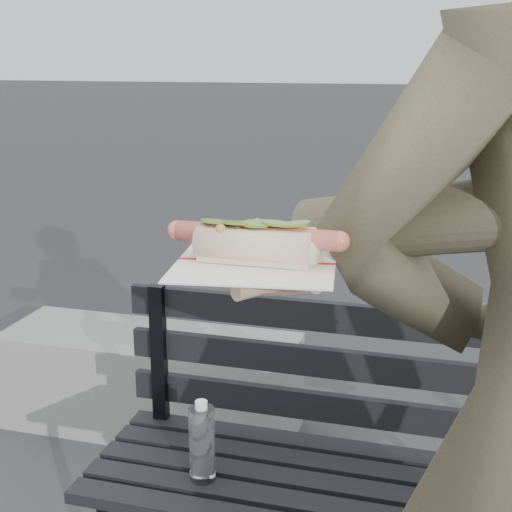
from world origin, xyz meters
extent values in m
cylinder|color=black|center=(-0.67, 0.91, 0.23)|extent=(0.04, 0.04, 0.45)
cube|color=black|center=(0.00, 0.74, 0.47)|extent=(1.50, 0.07, 0.03)
cube|color=black|center=(0.00, 0.83, 0.47)|extent=(1.50, 0.07, 0.03)
cube|color=black|center=(0.00, 0.92, 0.47)|extent=(1.50, 0.07, 0.03)
cube|color=black|center=(-0.67, 0.93, 0.67)|extent=(0.04, 0.03, 0.42)
cube|color=black|center=(0.00, 0.95, 0.57)|extent=(1.50, 0.02, 0.08)
cube|color=black|center=(0.00, 0.95, 0.70)|extent=(1.50, 0.02, 0.08)
cube|color=black|center=(0.00, 0.95, 0.83)|extent=(1.50, 0.02, 0.08)
cylinder|color=white|center=(-0.45, 0.67, 0.57)|extent=(0.06, 0.06, 0.19)
cylinder|color=white|center=(-0.45, 0.67, 0.68)|extent=(0.03, 0.03, 0.02)
cube|color=slate|center=(-1.04, 1.68, 0.20)|extent=(1.20, 0.40, 0.40)
cylinder|color=#453F2E|center=(0.14, 0.11, 1.30)|extent=(0.51, 0.23, 0.19)
cylinder|color=#D8A384|center=(-0.09, 0.02, 1.23)|extent=(0.09, 0.08, 0.07)
ellipsoid|color=#D8A384|center=(-0.13, 0.01, 1.23)|extent=(0.10, 0.11, 0.03)
cylinder|color=#D8A384|center=(-0.18, -0.02, 1.23)|extent=(0.05, 0.02, 0.02)
cylinder|color=#D8A384|center=(-0.18, 0.00, 1.23)|extent=(0.05, 0.02, 0.02)
cylinder|color=#D8A384|center=(-0.18, 0.02, 1.23)|extent=(0.05, 0.02, 0.02)
cylinder|color=#D8A384|center=(-0.18, 0.04, 1.23)|extent=(0.05, 0.02, 0.02)
cylinder|color=#D8A384|center=(-0.12, -0.05, 1.23)|extent=(0.04, 0.05, 0.02)
cube|color=white|center=(-0.13, 0.01, 1.25)|extent=(0.21, 0.21, 0.00)
cube|color=#B21E1E|center=(-0.13, 0.01, 1.25)|extent=(0.19, 0.03, 0.00)
cylinder|color=#D86653|center=(-0.13, 0.01, 1.28)|extent=(0.20, 0.03, 0.02)
sphere|color=#D86653|center=(-0.23, 0.01, 1.28)|extent=(0.03, 0.03, 0.02)
sphere|color=#D86653|center=(-0.03, 0.01, 1.28)|extent=(0.02, 0.03, 0.02)
sphere|color=#9E6B2D|center=(-0.14, 0.02, 1.29)|extent=(0.01, 0.01, 0.01)
sphere|color=#9E6B2D|center=(-0.17, 0.00, 1.29)|extent=(0.01, 0.01, 0.01)
sphere|color=#9E6B2D|center=(-0.07, 0.01, 1.29)|extent=(0.01, 0.01, 0.01)
sphere|color=#9E6B2D|center=(-0.17, 0.00, 1.28)|extent=(0.01, 0.01, 0.01)
sphere|color=#9E6B2D|center=(-0.15, 0.00, 1.29)|extent=(0.01, 0.01, 0.01)
sphere|color=#9E6B2D|center=(-0.16, -0.01, 1.28)|extent=(0.01, 0.01, 0.01)
sphere|color=#9E6B2D|center=(-0.08, 0.00, 1.28)|extent=(0.01, 0.01, 0.01)
sphere|color=#9E6B2D|center=(-0.09, 0.00, 1.28)|extent=(0.01, 0.01, 0.01)
sphere|color=#9E6B2D|center=(-0.09, 0.00, 1.29)|extent=(0.01, 0.01, 0.01)
sphere|color=#9E6B2D|center=(-0.12, 0.01, 1.28)|extent=(0.01, 0.01, 0.01)
sphere|color=#9E6B2D|center=(-0.08, 0.02, 1.29)|extent=(0.01, 0.01, 0.01)
sphere|color=#9E6B2D|center=(-0.18, 0.01, 1.29)|extent=(0.01, 0.01, 0.01)
sphere|color=#9E6B2D|center=(-0.09, 0.00, 1.29)|extent=(0.01, 0.01, 0.01)
sphere|color=#9E6B2D|center=(-0.13, 0.03, 1.29)|extent=(0.01, 0.01, 0.01)
sphere|color=#9E6B2D|center=(-0.08, 0.01, 1.29)|extent=(0.01, 0.01, 0.01)
sphere|color=#9E6B2D|center=(-0.13, 0.01, 1.28)|extent=(0.01, 0.01, 0.01)
sphere|color=#9E6B2D|center=(-0.17, 0.01, 1.29)|extent=(0.01, 0.01, 0.01)
sphere|color=#9E6B2D|center=(-0.16, -0.01, 1.29)|extent=(0.01, 0.01, 0.01)
sphere|color=#9E6B2D|center=(-0.12, -0.01, 1.28)|extent=(0.01, 0.01, 0.01)
sphere|color=#9E6B2D|center=(-0.15, 0.01, 1.28)|extent=(0.01, 0.01, 0.01)
sphere|color=#9E6B2D|center=(-0.18, 0.01, 1.28)|extent=(0.01, 0.01, 0.01)
sphere|color=#9E6B2D|center=(-0.17, -0.01, 1.29)|extent=(0.01, 0.01, 0.01)
cylinder|color=olive|center=(-0.18, 0.01, 1.29)|extent=(0.04, 0.04, 0.01)
cylinder|color=olive|center=(-0.15, 0.01, 1.29)|extent=(0.04, 0.04, 0.01)
cylinder|color=olive|center=(-0.13, 0.01, 1.29)|extent=(0.04, 0.04, 0.00)
cylinder|color=olive|center=(-0.10, 0.01, 1.30)|extent=(0.04, 0.04, 0.01)
cylinder|color=olive|center=(-0.08, 0.01, 1.30)|extent=(0.04, 0.04, 0.01)
cube|color=brown|center=(-1.28, 2.30, 0.00)|extent=(0.05, 0.05, 0.00)
cube|color=brown|center=(0.30, 1.75, 0.00)|extent=(0.09, 0.10, 0.00)
camera|label=1|loc=(0.09, -0.78, 1.48)|focal=50.00mm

